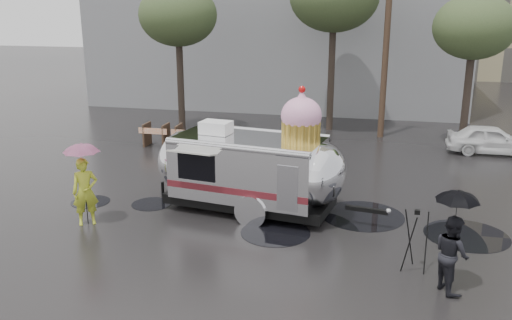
% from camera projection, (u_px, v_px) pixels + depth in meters
% --- Properties ---
extents(ground, '(120.00, 120.00, 0.00)m').
position_uv_depth(ground, '(264.00, 266.00, 12.94)').
color(ground, black).
rests_on(ground, ground).
extents(puddles, '(12.95, 3.98, 0.01)m').
position_uv_depth(puddles, '(328.00, 222.00, 15.52)').
color(puddles, black).
rests_on(puddles, ground).
extents(utility_pole, '(1.60, 0.28, 9.00)m').
position_uv_depth(utility_pole, '(387.00, 36.00, 24.19)').
color(utility_pole, '#473323').
rests_on(utility_pole, ground).
extents(tree_left, '(3.64, 3.64, 6.95)m').
position_uv_depth(tree_left, '(178.00, 16.00, 25.11)').
color(tree_left, '#382D26').
rests_on(tree_left, ground).
extents(tree_right, '(3.36, 3.36, 6.42)m').
position_uv_depth(tree_right, '(474.00, 28.00, 22.36)').
color(tree_right, '#382D26').
rests_on(tree_right, ground).
extents(barricade_row, '(4.30, 0.80, 1.00)m').
position_uv_depth(barricade_row, '(189.00, 136.00, 23.33)').
color(barricade_row, '#473323').
rests_on(barricade_row, ground).
extents(airstream_trailer, '(7.25, 3.10, 3.93)m').
position_uv_depth(airstream_trailer, '(252.00, 166.00, 16.08)').
color(airstream_trailer, silver).
rests_on(airstream_trailer, ground).
extents(person_left, '(0.83, 0.77, 1.93)m').
position_uv_depth(person_left, '(85.00, 192.00, 15.15)').
color(person_left, gold).
rests_on(person_left, ground).
extents(umbrella_pink, '(1.23, 1.23, 2.39)m').
position_uv_depth(umbrella_pink, '(82.00, 157.00, 14.87)').
color(umbrella_pink, '#CB75A2').
rests_on(umbrella_pink, ground).
extents(person_right, '(0.77, 0.95, 1.73)m').
position_uv_depth(person_right, '(452.00, 254.00, 11.62)').
color(person_right, black).
rests_on(person_right, ground).
extents(umbrella_black, '(1.13, 1.13, 2.32)m').
position_uv_depth(umbrella_black, '(457.00, 207.00, 11.32)').
color(umbrella_black, black).
rests_on(umbrella_black, ground).
extents(tripod, '(0.56, 0.63, 1.52)m').
position_uv_depth(tripod, '(415.00, 235.00, 12.50)').
color(tripod, black).
rests_on(tripod, ground).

